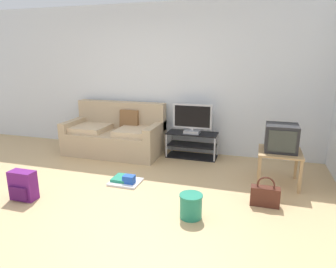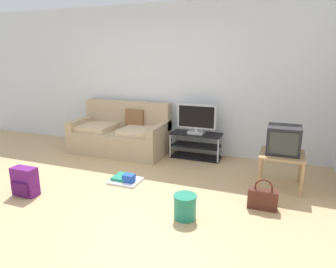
{
  "view_description": "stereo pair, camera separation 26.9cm",
  "coord_description": "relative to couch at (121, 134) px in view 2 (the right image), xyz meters",
  "views": [
    {
      "loc": [
        1.86,
        -2.96,
        1.78
      ],
      "look_at": [
        0.66,
        0.94,
        0.71
      ],
      "focal_mm": 32.13,
      "sensor_mm": 36.0,
      "label": 1
    },
    {
      "loc": [
        2.11,
        -2.88,
        1.78
      ],
      "look_at": [
        0.66,
        0.94,
        0.71
      ],
      "focal_mm": 32.13,
      "sensor_mm": 36.0,
      "label": 2
    }
  ],
  "objects": [
    {
      "name": "ground_plane",
      "position": [
        0.68,
        -1.95,
        -0.35
      ],
      "size": [
        9.0,
        9.8,
        0.02
      ],
      "primitive_type": "cube",
      "color": "tan"
    },
    {
      "name": "wall_back",
      "position": [
        0.68,
        0.5,
        1.01
      ],
      "size": [
        9.0,
        0.1,
        2.7
      ],
      "primitive_type": "cube",
      "color": "silver",
      "rests_on": "ground_plane"
    },
    {
      "name": "couch",
      "position": [
        0.0,
        0.0,
        0.0
      ],
      "size": [
        1.76,
        0.89,
        0.93
      ],
      "color": "tan",
      "rests_on": "ground_plane"
    },
    {
      "name": "tv_stand",
      "position": [
        1.43,
        0.16,
        -0.11
      ],
      "size": [
        0.89,
        0.39,
        0.45
      ],
      "color": "black",
      "rests_on": "ground_plane"
    },
    {
      "name": "flat_tv",
      "position": [
        1.43,
        0.14,
        0.37
      ],
      "size": [
        0.69,
        0.22,
        0.52
      ],
      "color": "#B2B2B7",
      "rests_on": "tv_stand"
    },
    {
      "name": "side_table",
      "position": [
        2.86,
        -0.62,
        0.08
      ],
      "size": [
        0.58,
        0.58,
        0.48
      ],
      "color": "tan",
      "rests_on": "ground_plane"
    },
    {
      "name": "crt_tv",
      "position": [
        2.86,
        -0.6,
        0.34
      ],
      "size": [
        0.43,
        0.41,
        0.38
      ],
      "color": "#232326",
      "rests_on": "side_table"
    },
    {
      "name": "backpack",
      "position": [
        -0.25,
        -2.1,
        -0.15
      ],
      "size": [
        0.33,
        0.24,
        0.38
      ],
      "rotation": [
        0.0,
        0.0,
        -0.2
      ],
      "color": "#661E70",
      "rests_on": "ground_plane"
    },
    {
      "name": "handbag",
      "position": [
        2.68,
        -1.37,
        -0.21
      ],
      "size": [
        0.34,
        0.13,
        0.38
      ],
      "rotation": [
        0.0,
        0.0,
        0.37
      ],
      "color": "#4C2319",
      "rests_on": "ground_plane"
    },
    {
      "name": "cleaning_bucket",
      "position": [
        1.88,
        -1.91,
        -0.19
      ],
      "size": [
        0.26,
        0.26,
        0.28
      ],
      "color": "#238466",
      "rests_on": "ground_plane"
    },
    {
      "name": "floor_tray",
      "position": [
        0.77,
        -1.26,
        -0.3
      ],
      "size": [
        0.42,
        0.36,
        0.14
      ],
      "color": "silver",
      "rests_on": "ground_plane"
    }
  ]
}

